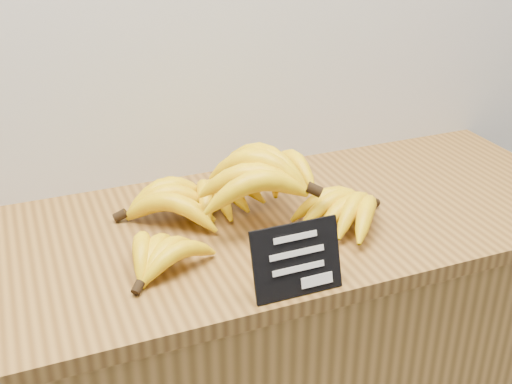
# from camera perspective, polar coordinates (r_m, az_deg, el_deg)

# --- Properties ---
(counter_top) EXTENTS (1.44, 0.54, 0.03)m
(counter_top) POSITION_cam_1_polar(r_m,az_deg,el_deg) (1.25, -0.86, -3.36)
(counter_top) COLOR olive
(counter_top) RESTS_ON counter
(chalkboard_sign) EXTENTS (0.15, 0.04, 0.12)m
(chalkboard_sign) POSITION_cam_1_polar(r_m,az_deg,el_deg) (1.02, 3.66, -6.04)
(chalkboard_sign) COLOR black
(chalkboard_sign) RESTS_ON counter_top
(banana_pile) EXTENTS (0.56, 0.37, 0.13)m
(banana_pile) POSITION_cam_1_polar(r_m,az_deg,el_deg) (1.21, -1.16, -0.57)
(banana_pile) COLOR yellow
(banana_pile) RESTS_ON counter_top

